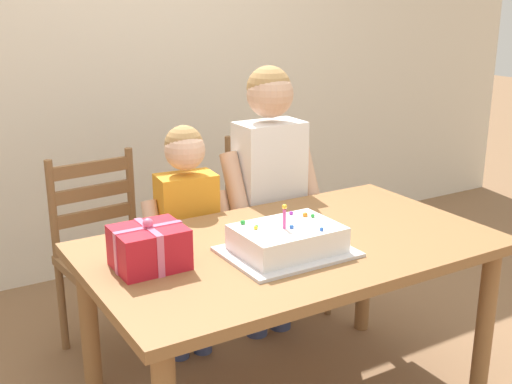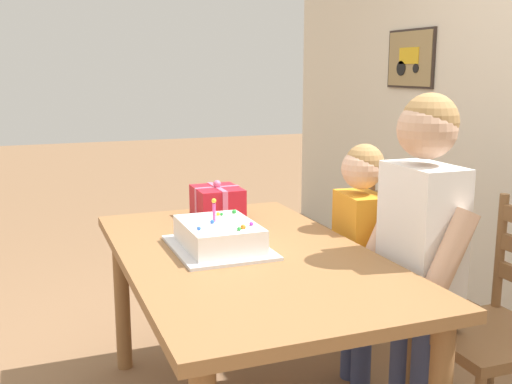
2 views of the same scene
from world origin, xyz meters
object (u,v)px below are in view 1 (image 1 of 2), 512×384
gift_box_red_large (149,247)px  child_younger (187,222)px  birthday_cake (287,241)px  dining_table (292,265)px  chair_right (275,223)px  chair_left (110,257)px  child_older (270,177)px

gift_box_red_large → child_younger: (0.38, 0.52, -0.14)m
gift_box_red_large → child_younger: size_ratio=0.22×
birthday_cake → dining_table: bearing=46.2°
gift_box_red_large → chair_right: size_ratio=0.26×
gift_box_red_large → chair_right: (0.98, 0.74, -0.33)m
chair_right → gift_box_red_large: bearing=-142.9°
birthday_cake → chair_left: 1.00m
gift_box_red_large → chair_right: bearing=37.1°
birthday_cake → child_older: 0.74m
dining_table → child_younger: size_ratio=1.41×
dining_table → child_younger: child_younger is taller
gift_box_red_large → chair_right: chair_right is taller
dining_table → birthday_cake: size_ratio=3.46×
birthday_cake → chair_right: (0.52, 0.88, -0.30)m
chair_left → chair_right: same height
chair_right → child_younger: child_younger is taller
birthday_cake → chair_right: bearing=59.6°
birthday_cake → chair_right: chair_right is taller
birthday_cake → child_older: size_ratio=0.34×
chair_left → child_younger: 0.41m
dining_table → birthday_cake: birthday_cake is taller
gift_box_red_large → child_older: bearing=32.7°
dining_table → birthday_cake: bearing=-133.8°
child_younger → chair_left: bearing=141.3°
birthday_cake → child_younger: (-0.08, 0.66, -0.11)m
child_younger → dining_table: bearing=-74.4°
dining_table → gift_box_red_large: size_ratio=6.38×
chair_right → dining_table: bearing=-118.8°
child_older → chair_left: bearing=162.2°
dining_table → chair_right: size_ratio=1.65×
dining_table → birthday_cake: 0.18m
dining_table → gift_box_red_large: 0.57m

